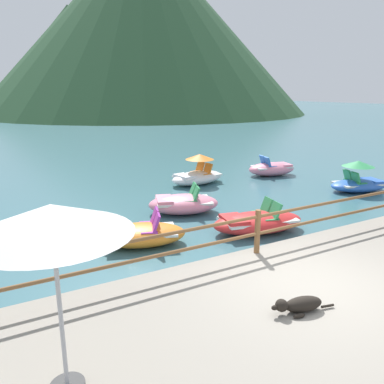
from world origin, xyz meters
TOP-DOWN VIEW (x-y plane):
  - ground_plane at (0.00, 40.00)m, footprint 200.00×200.00m
  - dock_railing at (0.00, 1.55)m, footprint 23.92×0.12m
  - beach_umbrella at (-4.37, -0.49)m, footprint 1.70×1.70m
  - dog_resting at (-0.86, -0.59)m, footprint 1.06×0.45m
  - pedal_boat_0 at (7.66, 4.99)m, footprint 2.52×1.77m
  - pedal_boat_1 at (-1.63, 4.07)m, footprint 2.46×1.85m
  - pedal_boat_2 at (2.86, 9.05)m, footprint 2.63×1.65m
  - pedal_boat_4 at (6.64, 8.84)m, footprint 2.39×1.62m
  - pedal_boat_6 at (1.49, 3.38)m, footprint 2.78×1.73m
  - pedal_boat_7 at (0.51, 5.87)m, footprint 2.52×1.98m
  - cliff_headland at (20.16, 61.39)m, footprint 54.45×54.45m

SIDE VIEW (x-z plane):
  - ground_plane at x=0.00m, z-range 0.00..0.00m
  - pedal_boat_1 at x=-1.63m, z-range -0.15..0.71m
  - pedal_boat_6 at x=1.49m, z-range -0.15..0.71m
  - pedal_boat_7 at x=0.51m, z-range -0.14..0.76m
  - pedal_boat_4 at x=6.64m, z-range -0.14..0.77m
  - pedal_boat_0 at x=7.66m, z-range -0.21..0.98m
  - pedal_boat_2 at x=2.86m, z-range -0.22..1.02m
  - dog_resting at x=-0.86m, z-range 0.39..0.65m
  - dock_railing at x=0.00m, z-range 0.51..1.46m
  - beach_umbrella at x=-4.37m, z-range 1.33..3.57m
  - cliff_headland at x=20.16m, z-range -0.90..28.36m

